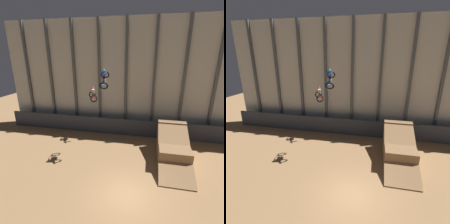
# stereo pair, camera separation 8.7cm
# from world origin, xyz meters

# --- Properties ---
(ground_plane) EXTENTS (60.00, 60.00, 0.00)m
(ground_plane) POSITION_xyz_m (0.00, 0.00, 0.00)
(ground_plane) COLOR #9E754C
(arena_back_wall) EXTENTS (32.00, 0.40, 12.56)m
(arena_back_wall) POSITION_xyz_m (-0.00, 10.32, 6.28)
(arena_back_wall) COLOR beige
(arena_back_wall) RESTS_ON ground_plane
(lower_barrier) EXTENTS (31.36, 0.20, 1.90)m
(lower_barrier) POSITION_xyz_m (0.00, 9.03, 0.95)
(lower_barrier) COLOR #383D47
(lower_barrier) RESTS_ON ground_plane
(dirt_ramp) EXTENTS (2.57, 6.10, 2.90)m
(dirt_ramp) POSITION_xyz_m (3.42, 5.30, 0.97)
(dirt_ramp) COLOR #966F48
(dirt_ramp) RESTS_ON ground_plane
(rider_bike_left_air) EXTENTS (1.31, 1.80, 1.51)m
(rider_bike_left_air) POSITION_xyz_m (-4.64, 7.85, 4.83)
(rider_bike_left_air) COLOR black
(rider_bike_right_air) EXTENTS (0.95, 1.86, 1.70)m
(rider_bike_right_air) POSITION_xyz_m (-2.60, 4.74, 7.00)
(rider_bike_right_air) COLOR black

